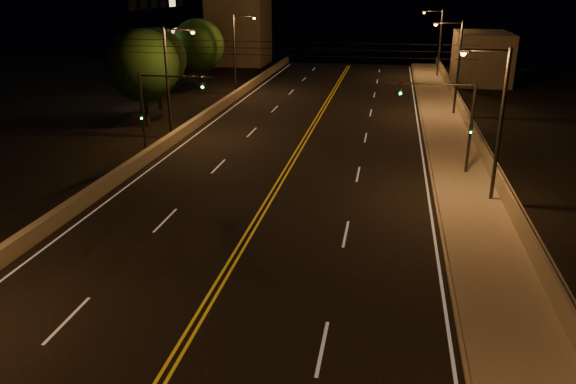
% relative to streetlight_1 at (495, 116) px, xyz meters
% --- Properties ---
extents(road, '(18.00, 120.00, 0.02)m').
position_rel_streetlight_1_xyz_m(road, '(-11.49, -4.84, -4.77)').
color(road, black).
rests_on(road, ground).
extents(sidewalk, '(3.60, 120.00, 0.30)m').
position_rel_streetlight_1_xyz_m(sidewalk, '(-0.69, -4.84, -4.63)').
color(sidewalk, gray).
rests_on(sidewalk, ground).
extents(curb, '(0.14, 120.00, 0.15)m').
position_rel_streetlight_1_xyz_m(curb, '(-2.56, -4.84, -4.70)').
color(curb, gray).
rests_on(curb, ground).
extents(parapet_wall, '(0.30, 120.00, 1.00)m').
position_rel_streetlight_1_xyz_m(parapet_wall, '(0.96, -4.84, -3.98)').
color(parapet_wall, '#9F9985').
rests_on(parapet_wall, sidewalk).
extents(jersey_barrier, '(0.45, 120.00, 0.81)m').
position_rel_streetlight_1_xyz_m(jersey_barrier, '(-20.92, -4.84, -4.37)').
color(jersey_barrier, '#9F9985').
rests_on(jersey_barrier, ground).
extents(distant_building_right, '(6.00, 10.00, 5.81)m').
position_rel_streetlight_1_xyz_m(distant_building_right, '(5.01, 41.38, -1.87)').
color(distant_building_right, slate).
rests_on(distant_building_right, ground).
extents(distant_building_left, '(8.00, 8.00, 9.26)m').
position_rel_streetlight_1_xyz_m(distant_building_left, '(-27.49, 52.23, -0.15)').
color(distant_building_left, slate).
rests_on(distant_building_left, ground).
extents(parapet_rail, '(0.06, 120.00, 0.06)m').
position_rel_streetlight_1_xyz_m(parapet_rail, '(0.96, -4.84, -3.45)').
color(parapet_rail, black).
rests_on(parapet_rail, parapet_wall).
extents(lane_markings, '(17.32, 116.00, 0.00)m').
position_rel_streetlight_1_xyz_m(lane_markings, '(-11.49, -4.91, -4.75)').
color(lane_markings, silver).
rests_on(lane_markings, road).
extents(streetlight_1, '(2.55, 0.28, 8.17)m').
position_rel_streetlight_1_xyz_m(streetlight_1, '(0.00, 0.00, 0.00)').
color(streetlight_1, '#2D2D33').
rests_on(streetlight_1, ground).
extents(streetlight_2, '(2.55, 0.28, 8.17)m').
position_rel_streetlight_1_xyz_m(streetlight_2, '(0.00, 21.54, 0.00)').
color(streetlight_2, '#2D2D33').
rests_on(streetlight_2, ground).
extents(streetlight_3, '(2.55, 0.28, 8.17)m').
position_rel_streetlight_1_xyz_m(streetlight_3, '(0.00, 43.90, 0.00)').
color(streetlight_3, '#2D2D33').
rests_on(streetlight_3, ground).
extents(streetlight_5, '(2.55, 0.28, 8.17)m').
position_rel_streetlight_1_xyz_m(streetlight_5, '(-21.39, 10.05, 0.00)').
color(streetlight_5, '#2D2D33').
rests_on(streetlight_5, ground).
extents(streetlight_6, '(2.55, 0.28, 8.17)m').
position_rel_streetlight_1_xyz_m(streetlight_6, '(-21.39, 28.63, 0.00)').
color(streetlight_6, '#2D2D33').
rests_on(streetlight_6, ground).
extents(traffic_signal_right, '(5.11, 0.31, 5.77)m').
position_rel_streetlight_1_xyz_m(traffic_signal_right, '(-1.53, 4.49, -1.10)').
color(traffic_signal_right, '#2D2D33').
rests_on(traffic_signal_right, ground).
extents(traffic_signal_left, '(5.11, 0.31, 5.77)m').
position_rel_streetlight_1_xyz_m(traffic_signal_left, '(-20.26, 4.49, -1.10)').
color(traffic_signal_left, '#2D2D33').
rests_on(traffic_signal_left, ground).
extents(overhead_wires, '(22.00, 0.03, 0.83)m').
position_rel_streetlight_1_xyz_m(overhead_wires, '(-11.49, 4.66, 2.62)').
color(overhead_wires, black).
extents(tree_0, '(5.79, 5.79, 7.85)m').
position_rel_streetlight_1_xyz_m(tree_0, '(-25.04, 13.38, 0.17)').
color(tree_0, black).
rests_on(tree_0, ground).
extents(tree_1, '(5.49, 5.49, 7.44)m').
position_rel_streetlight_1_xyz_m(tree_1, '(-26.61, 19.78, -0.08)').
color(tree_1, black).
rests_on(tree_1, ground).
extents(tree_2, '(5.66, 5.66, 7.67)m').
position_rel_streetlight_1_xyz_m(tree_2, '(-26.15, 30.07, 0.06)').
color(tree_2, black).
rests_on(tree_2, ground).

